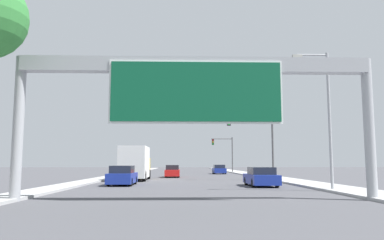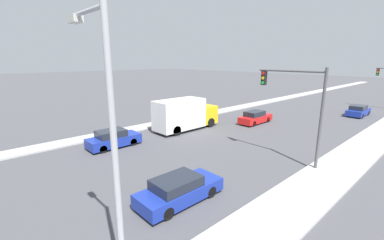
# 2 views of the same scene
# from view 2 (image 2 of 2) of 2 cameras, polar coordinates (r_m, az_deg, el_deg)

# --- Properties ---
(median_strip_left) EXTENTS (2.00, 120.00, 0.15)m
(median_strip_left) POSITION_cam_2_polar(r_m,az_deg,el_deg) (46.39, 15.83, 3.83)
(median_strip_left) COLOR #A6A6A6
(median_strip_left) RESTS_ON ground
(car_far_right) EXTENTS (1.84, 4.53, 1.43)m
(car_far_right) POSITION_cam_2_polar(r_m,az_deg,el_deg) (40.59, 33.00, 1.73)
(car_far_right) COLOR navy
(car_far_right) RESTS_ON ground
(car_mid_right) EXTENTS (1.72, 4.64, 1.47)m
(car_mid_right) POSITION_cam_2_polar(r_m,az_deg,el_deg) (30.97, 13.87, 0.55)
(car_mid_right) COLOR red
(car_mid_right) RESTS_ON ground
(car_mid_left) EXTENTS (1.89, 4.78, 1.41)m
(car_mid_left) POSITION_cam_2_polar(r_m,az_deg,el_deg) (13.97, -2.85, -15.22)
(car_mid_left) COLOR navy
(car_mid_left) RESTS_ON ground
(car_far_left) EXTENTS (1.85, 4.42, 1.51)m
(car_far_left) POSITION_cam_2_polar(r_m,az_deg,el_deg) (22.98, -17.08, -4.03)
(car_far_left) COLOR navy
(car_far_left) RESTS_ON ground
(truck_box_primary) EXTENTS (2.48, 7.42, 3.31)m
(truck_box_primary) POSITION_cam_2_polar(r_m,az_deg,el_deg) (27.08, -1.67, 1.27)
(truck_box_primary) COLOR yellow
(truck_box_primary) RESTS_ON ground
(traffic_light_near_intersection) EXTENTS (4.89, 0.32, 6.86)m
(traffic_light_near_intersection) POSITION_cam_2_polar(r_m,az_deg,el_deg) (19.04, 22.96, 4.08)
(traffic_light_near_intersection) COLOR #4C4C4F
(traffic_light_near_intersection) RESTS_ON ground
(street_lamp_right) EXTENTS (2.32, 0.28, 8.72)m
(street_lamp_right) POSITION_cam_2_polar(r_m,az_deg,el_deg) (7.32, -17.81, -5.23)
(street_lamp_right) COLOR #9EA0A5
(street_lamp_right) RESTS_ON ground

